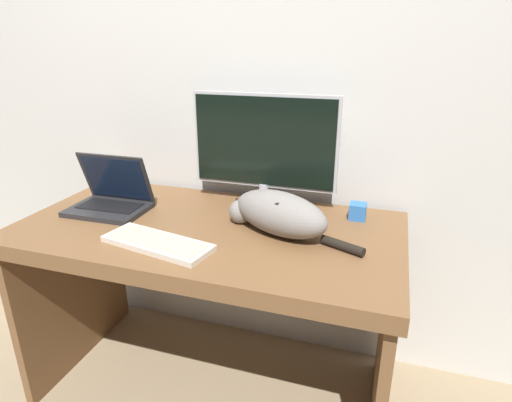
# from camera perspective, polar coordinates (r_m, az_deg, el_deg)

# --- Properties ---
(wall_back) EXTENTS (6.40, 0.06, 2.60)m
(wall_back) POSITION_cam_1_polar(r_m,az_deg,el_deg) (1.89, -1.56, 16.91)
(wall_back) COLOR silver
(wall_back) RESTS_ON ground_plane
(desk) EXTENTS (1.44, 0.75, 0.77)m
(desk) POSITION_cam_1_polar(r_m,az_deg,el_deg) (1.70, -6.22, -8.37)
(desk) COLOR brown
(desk) RESTS_ON ground_plane
(monitor) EXTENTS (0.61, 0.16, 0.46)m
(monitor) POSITION_cam_1_polar(r_m,az_deg,el_deg) (1.76, 1.08, 7.23)
(monitor) COLOR #B2B2B7
(monitor) RESTS_ON desk
(laptop) EXTENTS (0.31, 0.23, 0.23)m
(laptop) POSITION_cam_1_polar(r_m,az_deg,el_deg) (1.85, -18.79, 0.24)
(laptop) COLOR #232326
(laptop) RESTS_ON desk
(external_keyboard) EXTENTS (0.41, 0.21, 0.02)m
(external_keyboard) POSITION_cam_1_polar(r_m,az_deg,el_deg) (1.50, -12.99, -5.48)
(external_keyboard) COLOR beige
(external_keyboard) RESTS_ON desk
(cat) EXTENTS (0.52, 0.31, 0.15)m
(cat) POSITION_cam_1_polar(r_m,az_deg,el_deg) (1.53, 3.00, -1.53)
(cat) COLOR gray
(cat) RESTS_ON desk
(small_toy) EXTENTS (0.06, 0.06, 0.06)m
(small_toy) POSITION_cam_1_polar(r_m,az_deg,el_deg) (1.71, 13.41, -1.35)
(small_toy) COLOR #2D6BB7
(small_toy) RESTS_ON desk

